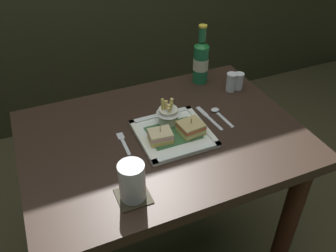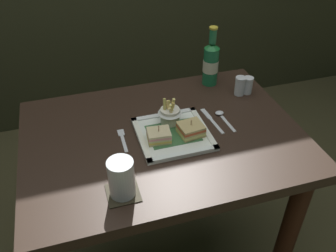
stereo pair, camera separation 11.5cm
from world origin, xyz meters
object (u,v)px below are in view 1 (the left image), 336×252
at_px(water_glass, 132,183).
at_px(square_plate, 173,134).
at_px(fork, 123,142).
at_px(knife, 208,117).
at_px(salt_shaker, 231,83).
at_px(beer_bottle, 201,61).
at_px(pepper_shaker, 238,82).
at_px(sandwich_half_right, 191,128).
at_px(dining_table, 163,163).
at_px(sandwich_half_left, 160,136).
at_px(fries_cup, 168,113).
at_px(spoon, 218,113).

bearing_deg(water_glass, square_plate, 44.26).
relative_size(fork, knife, 0.75).
height_order(knife, salt_shaker, salt_shaker).
xyz_separation_m(beer_bottle, pepper_shaker, (0.13, -0.12, -0.07)).
xyz_separation_m(water_glass, pepper_shaker, (0.63, 0.42, -0.03)).
bearing_deg(knife, sandwich_half_right, -147.38).
height_order(dining_table, sandwich_half_left, sandwich_half_left).
relative_size(knife, salt_shaker, 2.13).
height_order(square_plate, sandwich_half_left, sandwich_half_left).
xyz_separation_m(square_plate, pepper_shaker, (0.40, 0.19, 0.03)).
xyz_separation_m(dining_table, fries_cup, (0.04, 0.05, 0.20)).
distance_m(sandwich_half_left, sandwich_half_right, 0.12).
relative_size(beer_bottle, spoon, 1.91).
bearing_deg(sandwich_half_right, water_glass, -145.22).
distance_m(sandwich_half_right, salt_shaker, 0.37).
relative_size(sandwich_half_left, pepper_shaker, 1.18).
height_order(sandwich_half_right, pepper_shaker, same).
relative_size(sandwich_half_right, fork, 0.71).
bearing_deg(sandwich_half_right, salt_shaker, 35.50).
height_order(beer_bottle, knife, beer_bottle).
distance_m(beer_bottle, salt_shaker, 0.17).
height_order(square_plate, spoon, square_plate).
bearing_deg(knife, salt_shaker, 37.12).
relative_size(knife, pepper_shaker, 2.34).
distance_m(knife, pepper_shaker, 0.27).
distance_m(sandwich_half_left, fries_cup, 0.12).
relative_size(dining_table, knife, 5.90).
bearing_deg(salt_shaker, beer_bottle, 125.34).
distance_m(fries_cup, water_glass, 0.38).
bearing_deg(sandwich_half_right, dining_table, 155.16).
bearing_deg(square_plate, pepper_shaker, 25.60).
distance_m(dining_table, knife, 0.26).
xyz_separation_m(fork, knife, (0.36, 0.02, 0.00)).
bearing_deg(sandwich_half_right, sandwich_half_left, 180.00).
bearing_deg(salt_shaker, square_plate, -152.14).
relative_size(water_glass, pepper_shaker, 1.69).
xyz_separation_m(sandwich_half_right, water_glass, (-0.29, -0.20, 0.03)).
xyz_separation_m(fries_cup, pepper_shaker, (0.39, 0.12, -0.02)).
bearing_deg(sandwich_half_left, sandwich_half_right, 0.00).
bearing_deg(salt_shaker, sandwich_half_left, -153.09).
relative_size(sandwich_half_left, fries_cup, 0.81).
height_order(fries_cup, spoon, fries_cup).
relative_size(fork, salt_shaker, 1.61).
bearing_deg(dining_table, salt_shaker, 23.41).
xyz_separation_m(knife, pepper_shaker, (0.22, 0.14, 0.03)).
relative_size(sandwich_half_right, salt_shaker, 1.14).
bearing_deg(fork, sandwich_half_left, -24.47).
relative_size(square_plate, sandwich_half_right, 2.79).
distance_m(spoon, pepper_shaker, 0.22).
distance_m(sandwich_half_left, water_glass, 0.27).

